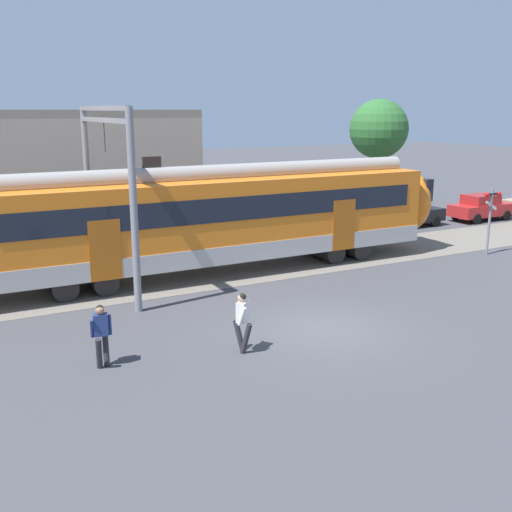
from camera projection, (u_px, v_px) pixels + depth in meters
The scene contains 9 objects.
ground_plane at pixel (323, 329), 17.95m from camera, with size 160.00×160.00×0.00m, color #424247.
pedestrian_navy at pixel (101, 330), 15.11m from camera, with size 0.60×0.62×1.67m.
pedestrian_white at pixel (242, 318), 16.04m from camera, with size 0.46×0.69×1.67m.
parked_car_black at pixel (410, 213), 33.44m from camera, with size 4.08×1.92×1.54m.
parked_car_red at pixel (481, 207), 35.39m from camera, with size 4.02×1.80×1.54m.
catenary_gantry at pixel (106, 170), 21.26m from camera, with size 0.24×6.64×6.53m.
crossing_signal at pixel (491, 211), 26.71m from camera, with size 0.96×0.21×3.00m.
background_building at pixel (35, 176), 29.58m from camera, with size 15.89×5.00×9.20m.
street_tree_right at pixel (379, 129), 36.39m from camera, with size 3.58×3.58×7.04m.
Camera 1 is at (-9.66, -14.02, 6.40)m, focal length 42.00 mm.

